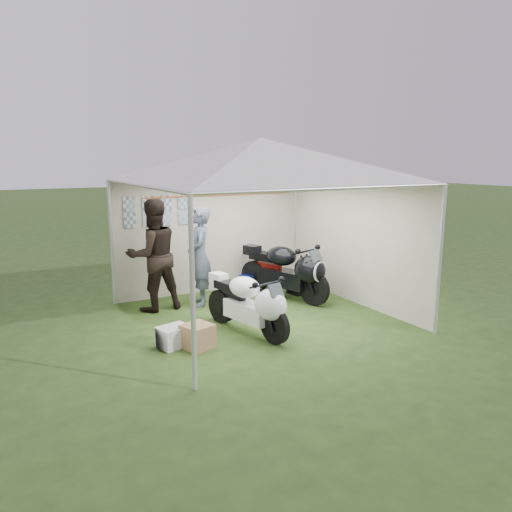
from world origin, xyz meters
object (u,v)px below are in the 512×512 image
object	(u,v)px
canopy_tent	(260,165)
paddock_stand	(251,282)
person_blue_jacket	(200,257)
equipment_box	(300,282)
motorcycle_white	(251,302)
crate_0	(174,336)
motorcycle_black	(288,270)
crate_1	(198,336)
person_dark_jacket	(153,255)

from	to	relation	value
canopy_tent	paddock_stand	bearing A→B (deg)	66.23
paddock_stand	person_blue_jacket	bearing A→B (deg)	-161.03
paddock_stand	equipment_box	xyz separation A→B (m)	(0.75, -0.68, 0.05)
motorcycle_white	crate_0	world-z (taller)	motorcycle_white
motorcycle_white	paddock_stand	world-z (taller)	motorcycle_white
motorcycle_black	crate_1	distance (m)	2.93
motorcycle_black	person_blue_jacket	world-z (taller)	person_blue_jacket
person_dark_jacket	person_blue_jacket	distance (m)	0.85
canopy_tent	motorcycle_white	xyz separation A→B (m)	(-0.54, -0.69, -2.07)
motorcycle_white	person_blue_jacket	bearing A→B (deg)	80.28
paddock_stand	crate_1	distance (m)	3.26
motorcycle_black	paddock_stand	bearing A→B (deg)	90.00
person_blue_jacket	person_dark_jacket	bearing A→B (deg)	-75.46
motorcycle_white	person_dark_jacket	size ratio (longest dim) A/B	0.92
motorcycle_black	person_dark_jacket	xyz separation A→B (m)	(-2.46, 0.57, 0.41)
person_dark_jacket	crate_1	xyz separation A→B (m)	(-0.03, -2.08, -0.82)
crate_0	motorcycle_white	bearing A→B (deg)	-3.77
paddock_stand	equipment_box	distance (m)	1.02
person_dark_jacket	person_blue_jacket	xyz separation A→B (m)	(0.84, -0.11, -0.08)
paddock_stand	person_blue_jacket	size ratio (longest dim) A/B	0.25
motorcycle_black	paddock_stand	world-z (taller)	motorcycle_black
person_blue_jacket	canopy_tent	bearing A→B (deg)	49.67
motorcycle_black	paddock_stand	xyz separation A→B (m)	(-0.31, 0.91, -0.41)
motorcycle_black	crate_1	size ratio (longest dim) A/B	5.29
crate_1	motorcycle_white	bearing A→B (deg)	8.45
equipment_box	person_blue_jacket	bearing A→B (deg)	173.75
person_dark_jacket	equipment_box	xyz separation A→B (m)	(2.91, -0.33, -0.77)
paddock_stand	crate_0	bearing A→B (deg)	-138.06
motorcycle_white	canopy_tent	bearing A→B (deg)	40.00
paddock_stand	crate_0	xyz separation A→B (m)	(-2.45, -2.20, -0.02)
person_dark_jacket	crate_1	distance (m)	2.24
equipment_box	crate_0	world-z (taller)	equipment_box
crate_0	crate_1	xyz separation A→B (m)	(0.28, -0.22, 0.02)
canopy_tent	paddock_stand	world-z (taller)	canopy_tent
person_blue_jacket	equipment_box	bearing A→B (deg)	105.53
motorcycle_white	crate_1	xyz separation A→B (m)	(-0.94, -0.14, -0.33)
canopy_tent	equipment_box	distance (m)	2.92
motorcycle_white	person_blue_jacket	world-z (taller)	person_blue_jacket
canopy_tent	crate_0	size ratio (longest dim) A/B	12.71
canopy_tent	person_dark_jacket	bearing A→B (deg)	139.05
canopy_tent	crate_1	size ratio (longest dim) A/B	14.61
motorcycle_white	equipment_box	size ratio (longest dim) A/B	4.16
canopy_tent	person_blue_jacket	bearing A→B (deg)	117.90
person_blue_jacket	crate_1	distance (m)	2.28
paddock_stand	crate_0	size ratio (longest dim) A/B	1.02
canopy_tent	equipment_box	bearing A→B (deg)	32.29
paddock_stand	equipment_box	size ratio (longest dim) A/B	1.03
canopy_tent	motorcycle_black	xyz separation A→B (m)	(1.01, 0.69, -1.99)
paddock_stand	crate_1	bearing A→B (deg)	-131.93
person_dark_jacket	motorcycle_white	bearing A→B (deg)	110.44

